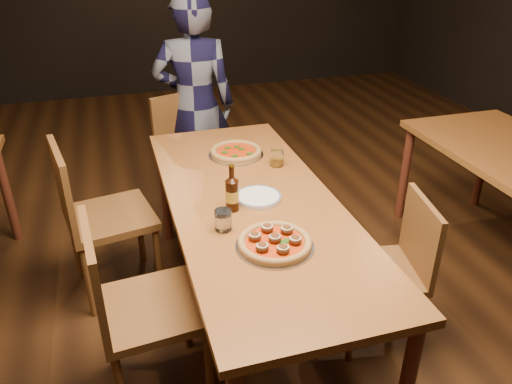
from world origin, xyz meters
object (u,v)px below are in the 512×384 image
object	(u,v)px
chair_main_sw	(110,216)
pizza_margherita	(236,152)
chair_main_e	(379,271)
amber_glass	(277,158)
water_glass	(223,220)
plate_stack	(258,197)
chair_end	(196,159)
pizza_meatball	(275,242)
diner	(195,106)
table_main	(253,212)
chair_main_nw	(151,306)
beer_bottle	(232,194)

from	to	relation	value
chair_main_sw	pizza_margherita	distance (m)	0.81
chair_main_e	amber_glass	xyz separation A→B (m)	(-0.33, 0.66, 0.37)
water_glass	chair_main_sw	bearing A→B (deg)	124.61
chair_main_e	pizza_margherita	xyz separation A→B (m)	(-0.51, 0.86, 0.35)
pizza_margherita	plate_stack	world-z (taller)	pizza_margherita
chair_main_sw	chair_end	size ratio (longest dim) A/B	1.05
pizza_meatball	diner	size ratio (longest dim) A/B	0.21
chair_main_sw	chair_main_e	size ratio (longest dim) A/B	1.17
chair_end	diner	size ratio (longest dim) A/B	0.59
chair_end	table_main	bearing A→B (deg)	-105.36
chair_main_e	plate_stack	size ratio (longest dim) A/B	3.76
chair_main_nw	chair_end	xyz separation A→B (m)	(0.48, 1.50, -0.01)
chair_main_nw	pizza_margherita	world-z (taller)	chair_main_nw
table_main	chair_main_sw	bearing A→B (deg)	144.41
chair_main_e	amber_glass	world-z (taller)	same
beer_bottle	water_glass	distance (m)	0.18
chair_main_e	pizza_meatball	world-z (taller)	chair_main_e
chair_end	beer_bottle	bearing A→B (deg)	-111.09
diner	chair_end	bearing A→B (deg)	89.58
table_main	amber_glass	bearing A→B (deg)	55.07
pizza_margherita	beer_bottle	world-z (taller)	beer_bottle
pizza_meatball	diner	bearing A→B (deg)	90.21
amber_glass	pizza_meatball	bearing A→B (deg)	-109.43
chair_main_sw	diner	size ratio (longest dim) A/B	0.62
pizza_margherita	plate_stack	distance (m)	0.55
chair_main_sw	pizza_meatball	size ratio (longest dim) A/B	2.97
pizza_margherita	pizza_meatball	bearing A→B (deg)	-94.96
chair_main_sw	amber_glass	world-z (taller)	chair_main_sw
chair_main_nw	chair_main_sw	size ratio (longest dim) A/B	0.97
pizza_margherita	chair_end	bearing A→B (deg)	102.06
chair_main_sw	chair_end	distance (m)	0.92
beer_bottle	diner	xyz separation A→B (m)	(0.09, 1.44, -0.04)
chair_main_nw	chair_end	bearing A→B (deg)	-23.11
chair_main_e	pizza_margherita	world-z (taller)	chair_main_e
chair_main_nw	water_glass	bearing A→B (deg)	-79.74
chair_main_e	plate_stack	xyz separation A→B (m)	(-0.54, 0.31, 0.34)
water_glass	plate_stack	bearing A→B (deg)	43.74
plate_stack	table_main	bearing A→B (deg)	177.33
chair_main_e	pizza_margherita	distance (m)	1.06
table_main	pizza_meatball	size ratio (longest dim) A/B	6.02
chair_main_nw	table_main	bearing A→B (deg)	-65.60
pizza_margherita	amber_glass	xyz separation A→B (m)	(0.18, -0.20, 0.03)
plate_stack	water_glass	bearing A→B (deg)	-136.26
chair_main_nw	chair_end	size ratio (longest dim) A/B	1.01
table_main	chair_main_nw	xyz separation A→B (m)	(-0.56, -0.32, -0.20)
chair_main_sw	beer_bottle	size ratio (longest dim) A/B	4.33
table_main	diner	world-z (taller)	diner
beer_bottle	amber_glass	bearing A→B (deg)	48.45
diner	plate_stack	bearing A→B (deg)	105.03
pizza_margherita	amber_glass	size ratio (longest dim) A/B	3.48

